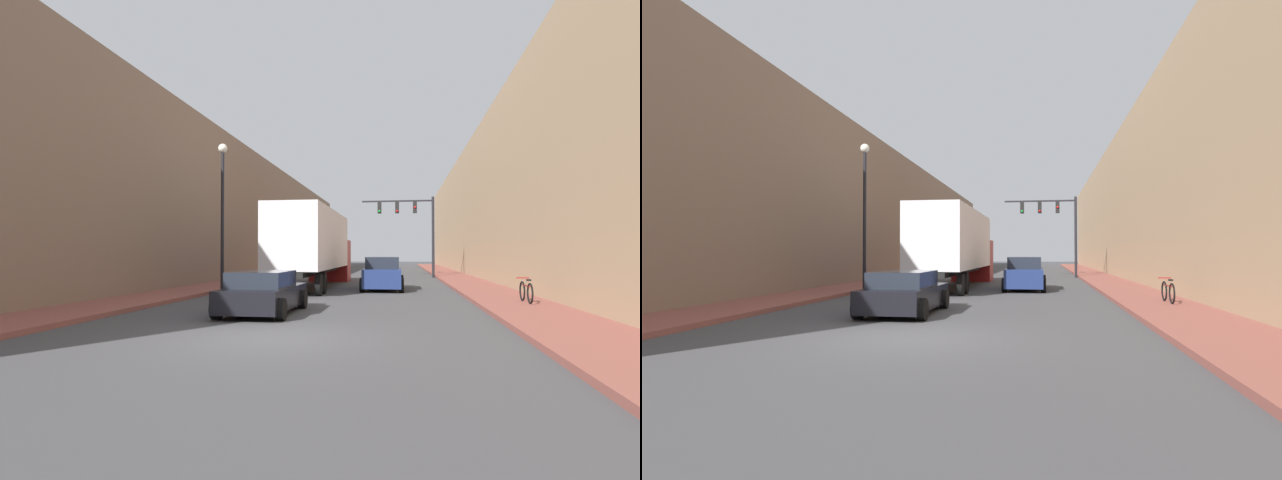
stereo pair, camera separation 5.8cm
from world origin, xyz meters
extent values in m
plane|color=#424244|center=(0.00, 0.00, 0.00)|extent=(200.00, 200.00, 0.00)
cube|color=brown|center=(7.01, 30.00, 0.07)|extent=(2.78, 80.00, 0.15)
cube|color=brown|center=(-7.01, 30.00, 0.07)|extent=(2.78, 80.00, 0.15)
cube|color=tan|center=(11.40, 30.00, 5.41)|extent=(6.00, 80.00, 10.83)
cube|color=#846B56|center=(-11.40, 30.00, 4.98)|extent=(6.00, 80.00, 9.97)
cube|color=silver|center=(-1.75, 15.64, 2.62)|extent=(2.59, 11.87, 3.04)
cube|color=black|center=(-1.75, 15.64, 0.95)|extent=(1.29, 11.87, 0.24)
cube|color=maroon|center=(-1.75, 22.71, 1.38)|extent=(2.59, 2.27, 2.75)
cylinder|color=black|center=(-2.89, 10.90, 0.50)|extent=(0.25, 1.00, 1.00)
cylinder|color=black|center=(-0.61, 10.90, 0.50)|extent=(0.25, 1.00, 1.00)
cylinder|color=black|center=(-2.89, 12.10, 0.50)|extent=(0.25, 1.00, 1.00)
cylinder|color=black|center=(-0.61, 12.10, 0.50)|extent=(0.25, 1.00, 1.00)
cylinder|color=black|center=(-2.89, 22.71, 0.50)|extent=(0.25, 1.00, 1.00)
cylinder|color=black|center=(-0.61, 22.71, 0.50)|extent=(0.25, 1.00, 1.00)
cube|color=black|center=(-1.32, 4.46, 0.51)|extent=(1.88, 4.49, 0.67)
cube|color=#1E232D|center=(-1.32, 4.23, 1.09)|extent=(1.65, 2.47, 0.49)
cylinder|color=black|center=(-2.25, 6.00, 0.32)|extent=(0.25, 0.64, 0.64)
cylinder|color=black|center=(-0.38, 6.00, 0.32)|extent=(0.25, 0.64, 0.64)
cylinder|color=black|center=(-2.25, 2.82, 0.32)|extent=(0.25, 0.64, 0.64)
cylinder|color=black|center=(-0.38, 2.82, 0.32)|extent=(0.25, 0.64, 0.64)
cube|color=navy|center=(2.06, 15.14, 0.65)|extent=(1.86, 4.82, 0.92)
cube|color=#1E232D|center=(2.06, 14.90, 1.41)|extent=(1.64, 2.65, 0.58)
cylinder|color=black|center=(1.13, 16.85, 0.35)|extent=(0.25, 0.70, 0.70)
cylinder|color=black|center=(2.99, 16.85, 0.35)|extent=(0.25, 0.70, 0.70)
cylinder|color=black|center=(1.13, 13.33, 0.35)|extent=(0.25, 0.70, 0.70)
cylinder|color=black|center=(2.99, 13.33, 0.35)|extent=(0.25, 0.70, 0.70)
cylinder|color=black|center=(5.48, 28.61, 3.14)|extent=(0.20, 0.20, 6.27)
cube|color=black|center=(2.73, 28.61, 5.97)|extent=(5.49, 0.12, 0.12)
cube|color=black|center=(4.10, 28.61, 5.46)|extent=(0.30, 0.24, 0.90)
sphere|color=red|center=(4.10, 28.47, 5.46)|extent=(0.18, 0.18, 0.18)
cube|color=black|center=(2.73, 28.61, 5.46)|extent=(0.30, 0.24, 0.90)
sphere|color=red|center=(2.73, 28.47, 5.18)|extent=(0.18, 0.18, 0.18)
cube|color=black|center=(1.35, 28.61, 5.46)|extent=(0.30, 0.24, 0.90)
sphere|color=green|center=(1.35, 28.47, 5.18)|extent=(0.18, 0.18, 0.18)
cylinder|color=black|center=(-5.48, 11.98, 3.40)|extent=(0.16, 0.16, 6.79)
sphere|color=silver|center=(-5.48, 11.98, 6.94)|extent=(0.44, 0.44, 0.44)
torus|color=black|center=(7.35, 7.26, 0.51)|extent=(0.06, 0.72, 0.72)
torus|color=black|center=(7.35, 8.36, 0.51)|extent=(0.06, 0.72, 0.72)
cube|color=maroon|center=(7.35, 7.81, 0.74)|extent=(0.04, 1.11, 0.04)
cube|color=black|center=(7.35, 7.41, 0.96)|extent=(0.12, 0.20, 0.06)
cube|color=maroon|center=(7.35, 8.31, 0.99)|extent=(0.44, 0.04, 0.04)
camera|label=1|loc=(2.94, -10.84, 1.90)|focal=28.00mm
camera|label=2|loc=(2.99, -10.83, 1.90)|focal=28.00mm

